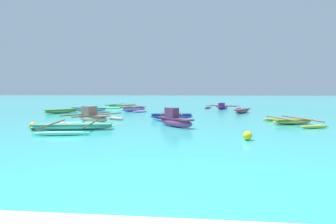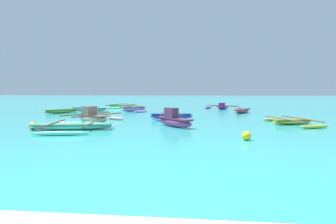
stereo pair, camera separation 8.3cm
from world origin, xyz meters
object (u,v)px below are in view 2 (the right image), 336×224
moored_boat_2 (292,122)px  mooring_buoy_1 (33,126)px  moored_boat_6 (72,126)px  mooring_buoy_2 (246,136)px  moored_boat_1 (61,111)px  moored_boat_3 (242,111)px  moored_boat_4 (122,106)px  moored_boat_5 (171,116)px  moored_boat_0 (92,117)px  moored_boat_7 (174,120)px  moored_boat_9 (89,109)px  moored_boat_10 (134,109)px  moored_boat_8 (223,107)px

moored_boat_2 → mooring_buoy_1: 14.32m
moored_boat_2 → moored_boat_6: (-11.90, -3.26, -0.00)m
moored_boat_6 → mooring_buoy_2: 8.48m
mooring_buoy_1 → mooring_buoy_2: 10.39m
mooring_buoy_2 → moored_boat_1: bearing=140.0°
moored_boat_3 → moored_boat_6: (-10.51, -11.27, -0.04)m
moored_boat_4 → moored_boat_5: size_ratio=1.35×
moored_boat_0 → moored_boat_4: size_ratio=0.90×
moored_boat_7 → mooring_buoy_2: moored_boat_7 is taller
moored_boat_4 → mooring_buoy_1: size_ratio=12.15×
moored_boat_4 → moored_boat_6: bearing=-64.4°
moored_boat_7 → mooring_buoy_1: 7.29m
moored_boat_6 → moored_boat_9: size_ratio=1.08×
moored_boat_10 → mooring_buoy_2: 16.29m
moored_boat_0 → moored_boat_6: size_ratio=0.99×
moored_boat_3 → moored_boat_6: moored_boat_3 is taller
moored_boat_6 → mooring_buoy_2: (8.22, -2.11, 0.02)m
moored_boat_2 → moored_boat_6: size_ratio=0.97×
moored_boat_9 → mooring_buoy_2: (12.36, -14.49, -0.02)m
moored_boat_2 → moored_boat_9: moored_boat_2 is taller
moored_boat_9 → moored_boat_10: bearing=7.8°
moored_boat_5 → mooring_buoy_1: moored_boat_5 is taller
moored_boat_0 → moored_boat_5: moored_boat_0 is taller
moored_boat_6 → moored_boat_10: moored_boat_10 is taller
moored_boat_3 → moored_boat_7: (-5.44, -9.69, 0.16)m
moored_boat_9 → moored_boat_10: moored_boat_10 is taller
moored_boat_6 → mooring_buoy_1: 2.01m
moored_boat_2 → moored_boat_4: size_ratio=0.88×
moored_boat_4 → mooring_buoy_1: 17.76m
moored_boat_0 → mooring_buoy_1: (-1.77, -3.37, -0.14)m
moored_boat_4 → moored_boat_9: moored_boat_4 is taller
moored_boat_10 → mooring_buoy_1: bearing=-135.3°
mooring_buoy_2 → mooring_buoy_1: bearing=169.4°
moored_boat_1 → moored_boat_8: 16.37m
moored_boat_9 → moored_boat_0: bearing=-56.6°
moored_boat_2 → moored_boat_7: (-6.83, -1.68, 0.19)m
moored_boat_5 → moored_boat_7: (0.49, -3.83, 0.15)m
moored_boat_4 → moored_boat_7: 17.59m
moored_boat_7 → mooring_buoy_2: 4.86m
moored_boat_6 → moored_boat_9: (-4.14, 12.38, 0.04)m
moored_boat_2 → moored_boat_4: 20.15m
moored_boat_1 → mooring_buoy_2: size_ratio=7.13×
moored_boat_5 → moored_boat_10: (-4.19, 6.76, 0.04)m
moored_boat_6 → moored_boat_9: 13.05m
moored_boat_3 → moored_boat_0: bearing=158.2°
mooring_buoy_1 → moored_boat_0: bearing=62.3°
moored_boat_2 → moored_boat_3: size_ratio=1.39×
moored_boat_2 → moored_boat_7: bearing=177.6°
moored_boat_7 → moored_boat_10: (-4.68, 10.59, -0.11)m
moored_boat_2 → mooring_buoy_2: size_ratio=11.36×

